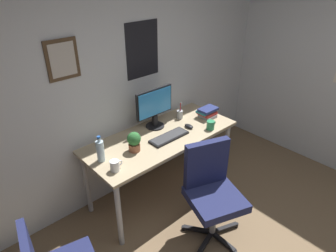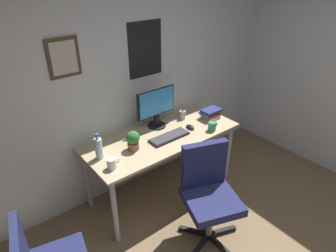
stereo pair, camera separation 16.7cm
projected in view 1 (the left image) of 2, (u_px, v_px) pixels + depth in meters
wall_back at (117, 79)px, 2.95m from camera, size 4.40×0.10×2.60m
desk at (162, 142)px, 3.11m from camera, size 1.64×0.69×0.75m
office_chair at (212, 188)px, 2.69m from camera, size 0.59×0.60×0.95m
monitor at (155, 106)px, 3.11m from camera, size 0.46×0.20×0.43m
keyboard at (169, 137)px, 3.01m from camera, size 0.43×0.15×0.03m
computer_mouse at (189, 126)px, 3.20m from camera, size 0.06×0.11×0.04m
water_bottle at (100, 151)px, 2.63m from camera, size 0.07×0.07×0.25m
coffee_mug_near at (115, 166)px, 2.53m from camera, size 0.12×0.08×0.10m
coffee_mug_far at (211, 125)px, 3.16m from camera, size 0.12×0.08×0.09m
potted_plant at (134, 141)px, 2.77m from camera, size 0.13×0.13×0.20m
pen_cup at (180, 114)px, 3.37m from camera, size 0.07×0.07×0.20m
book_stack_left at (207, 112)px, 3.40m from camera, size 0.22×0.18×0.11m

